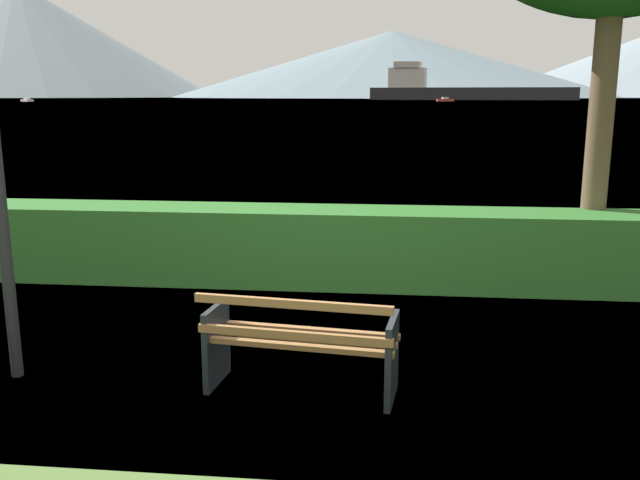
% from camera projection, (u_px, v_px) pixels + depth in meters
% --- Properties ---
extents(ground_plane, '(1400.00, 1400.00, 0.00)m').
position_uv_depth(ground_plane, '(302.00, 390.00, 5.56)').
color(ground_plane, '#4C6B33').
extents(water_surface, '(620.00, 620.00, 0.00)m').
position_uv_depth(water_surface, '(391.00, 99.00, 305.59)').
color(water_surface, slate).
rests_on(water_surface, ground_plane).
extents(park_bench, '(1.60, 0.75, 0.87)m').
position_uv_depth(park_bench, '(300.00, 344.00, 5.42)').
color(park_bench, olive).
rests_on(park_bench, ground_plane).
extents(hedge_row, '(13.08, 0.86, 0.96)m').
position_uv_depth(hedge_row, '(335.00, 247.00, 8.59)').
color(hedge_row, '#2D6B28').
rests_on(hedge_row, ground_plane).
extents(cargo_ship_large, '(84.18, 24.05, 15.57)m').
position_uv_depth(cargo_ship_large, '(456.00, 89.00, 280.80)').
color(cargo_ship_large, '#232328').
rests_on(cargo_ship_large, water_surface).
extents(fishing_boat_near, '(5.76, 3.00, 1.42)m').
position_uv_depth(fishing_boat_near, '(445.00, 100.00, 221.52)').
color(fishing_boat_near, '#B2332D').
rests_on(fishing_boat_near, water_surface).
extents(sailboat_mid, '(5.89, 5.50, 1.22)m').
position_uv_depth(sailboat_mid, '(27.00, 100.00, 216.54)').
color(sailboat_mid, silver).
rests_on(sailboat_mid, water_surface).
extents(distant_hills, '(901.57, 422.78, 89.43)m').
position_uv_depth(distant_hills, '(395.00, 51.00, 543.95)').
color(distant_hills, gray).
rests_on(distant_hills, ground_plane).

